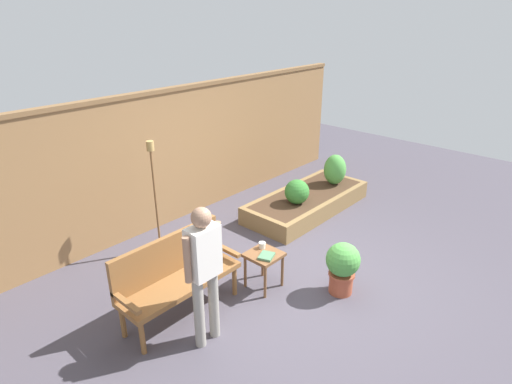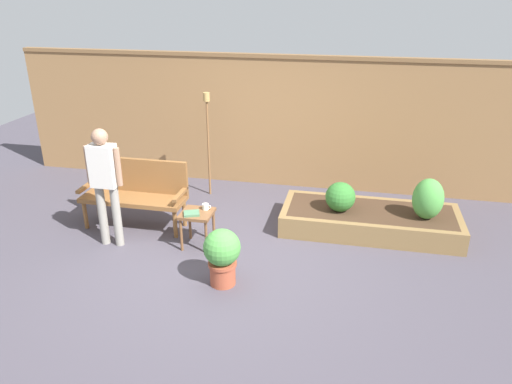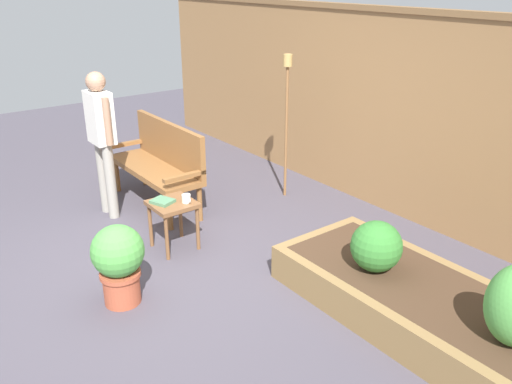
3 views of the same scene
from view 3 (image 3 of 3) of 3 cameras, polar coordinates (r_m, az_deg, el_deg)
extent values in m
plane|color=#47424C|center=(4.82, -8.97, -8.47)|extent=(14.00, 14.00, 0.00)
cube|color=olive|center=(5.97, 13.02, 8.32)|extent=(8.40, 0.10, 2.10)
cube|color=brown|center=(5.81, 14.00, 18.68)|extent=(8.40, 0.14, 0.06)
cylinder|color=brown|center=(5.63, -6.12, -1.23)|extent=(0.06, 0.06, 0.40)
cylinder|color=brown|center=(5.48, -9.33, -2.14)|extent=(0.06, 0.06, 0.40)
cylinder|color=brown|center=(6.72, -12.00, 2.42)|extent=(0.06, 0.06, 0.40)
cylinder|color=brown|center=(6.59, -14.80, 1.74)|extent=(0.06, 0.06, 0.40)
cube|color=brown|center=(6.01, -10.96, 2.40)|extent=(1.44, 0.48, 0.06)
cube|color=brown|center=(6.02, -9.36, 5.25)|extent=(1.44, 0.06, 0.48)
cube|color=brown|center=(6.57, -13.78, 5.10)|extent=(0.06, 0.48, 0.04)
cube|color=brown|center=(5.39, -7.74, 1.70)|extent=(0.06, 0.48, 0.04)
cylinder|color=brown|center=(5.05, -6.32, -3.94)|extent=(0.04, 0.04, 0.44)
cylinder|color=brown|center=(4.91, -9.63, -4.95)|extent=(0.04, 0.04, 0.44)
cylinder|color=brown|center=(5.31, -8.17, -2.66)|extent=(0.04, 0.04, 0.44)
cylinder|color=brown|center=(5.18, -11.35, -3.57)|extent=(0.04, 0.04, 0.44)
cube|color=brown|center=(5.01, -9.03, -1.30)|extent=(0.40, 0.40, 0.04)
cylinder|color=silver|center=(4.96, -7.55, -0.69)|extent=(0.08, 0.08, 0.08)
torus|color=silver|center=(4.92, -7.28, -0.87)|extent=(0.06, 0.01, 0.06)
cube|color=#4C7A56|center=(5.00, -10.08, -0.99)|extent=(0.24, 0.22, 0.03)
cylinder|color=#A84C33|center=(4.43, -14.31, -10.11)|extent=(0.29, 0.29, 0.24)
cylinder|color=#A84C33|center=(4.36, -14.48, -8.57)|extent=(0.33, 0.33, 0.04)
sphere|color=#4C9942|center=(4.26, -14.75, -6.20)|extent=(0.42, 0.42, 0.42)
cube|color=olive|center=(3.94, 13.55, -14.14)|extent=(2.40, 0.09, 0.30)
cube|color=olive|center=(4.58, 21.00, -9.43)|extent=(2.40, 0.09, 0.30)
cube|color=olive|center=(4.87, 6.64, -5.91)|extent=(0.09, 0.82, 0.30)
cube|color=#422D1E|center=(4.25, 17.59, -11.63)|extent=(2.22, 0.82, 0.30)
cylinder|color=brown|center=(4.30, 12.69, -7.77)|extent=(0.04, 0.04, 0.06)
sphere|color=#33752D|center=(4.22, 12.89, -5.75)|extent=(0.40, 0.40, 0.40)
cylinder|color=brown|center=(3.82, 25.88, -14.05)|extent=(0.04, 0.04, 0.06)
cylinder|color=brown|center=(6.08, 3.27, 6.31)|extent=(0.03, 0.03, 1.53)
cylinder|color=#AD894C|center=(5.90, 3.46, 14.05)|extent=(0.10, 0.10, 0.13)
cylinder|color=gray|center=(5.82, -15.46, 1.07)|extent=(0.11, 0.11, 0.82)
cylinder|color=gray|center=(5.99, -16.20, 1.63)|extent=(0.11, 0.11, 0.82)
cube|color=silver|center=(5.70, -16.56, 7.73)|extent=(0.32, 0.20, 0.54)
cylinder|color=#9E755B|center=(5.52, -15.78, 7.34)|extent=(0.07, 0.07, 0.49)
cylinder|color=#9E755B|center=(5.89, -17.28, 8.09)|extent=(0.07, 0.07, 0.49)
sphere|color=#9E755B|center=(5.63, -16.98, 11.36)|extent=(0.20, 0.20, 0.20)
camera|label=1|loc=(7.58, -47.74, 21.97)|focal=29.95mm
camera|label=2|loc=(3.94, -96.71, 7.65)|focal=34.23mm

